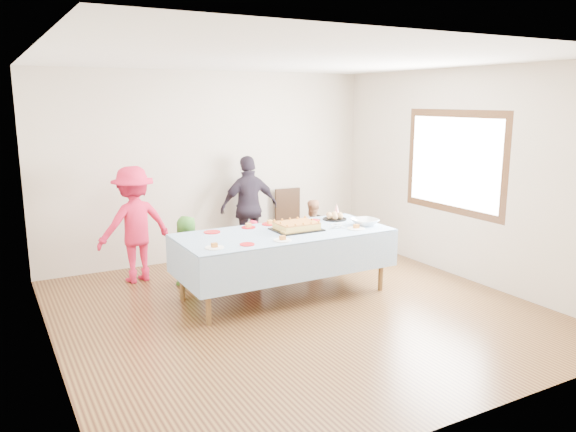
{
  "coord_description": "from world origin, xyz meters",
  "views": [
    {
      "loc": [
        -2.94,
        -5.13,
        2.29
      ],
      "look_at": [
        0.06,
        0.3,
        1.01
      ],
      "focal_mm": 35.0,
      "sensor_mm": 36.0,
      "label": 1
    }
  ],
  "objects_px": {
    "birthday_cake": "(297,226)",
    "adult_left": "(134,224)",
    "party_table": "(284,236)",
    "dining_chair": "(290,216)"
  },
  "relations": [
    {
      "from": "birthday_cake",
      "to": "adult_left",
      "type": "height_order",
      "value": "adult_left"
    },
    {
      "from": "party_table",
      "to": "dining_chair",
      "type": "height_order",
      "value": "dining_chair"
    },
    {
      "from": "party_table",
      "to": "dining_chair",
      "type": "distance_m",
      "value": 2.1
    },
    {
      "from": "dining_chair",
      "to": "adult_left",
      "type": "height_order",
      "value": "adult_left"
    },
    {
      "from": "party_table",
      "to": "birthday_cake",
      "type": "relative_size",
      "value": 4.52
    },
    {
      "from": "party_table",
      "to": "dining_chair",
      "type": "relative_size",
      "value": 2.63
    },
    {
      "from": "party_table",
      "to": "birthday_cake",
      "type": "xyz_separation_m",
      "value": [
        0.17,
        -0.0,
        0.1
      ]
    },
    {
      "from": "party_table",
      "to": "birthday_cake",
      "type": "bearing_deg",
      "value": -0.6
    },
    {
      "from": "dining_chair",
      "to": "adult_left",
      "type": "bearing_deg",
      "value": -167.75
    },
    {
      "from": "party_table",
      "to": "adult_left",
      "type": "xyz_separation_m",
      "value": [
        -1.4,
        1.41,
        0.02
      ]
    }
  ]
}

